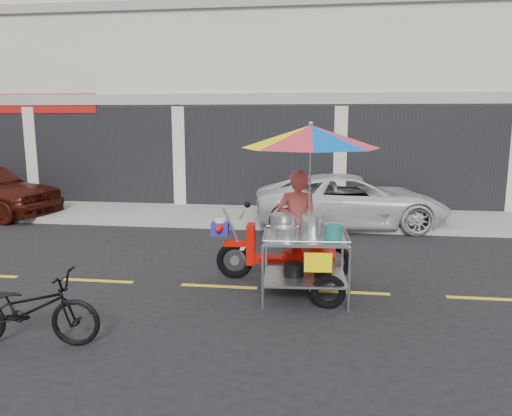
# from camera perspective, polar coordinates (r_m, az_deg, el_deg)

# --- Properties ---
(ground) EXTENTS (90.00, 90.00, 0.00)m
(ground) POSITION_cam_1_polar(r_m,az_deg,el_deg) (7.73, 10.61, -9.48)
(ground) COLOR black
(sidewalk) EXTENTS (45.00, 3.00, 0.15)m
(sidewalk) POSITION_cam_1_polar(r_m,az_deg,el_deg) (13.03, 9.51, -1.00)
(sidewalk) COLOR gray
(sidewalk) RESTS_ON ground
(shophouse_block) EXTENTS (36.00, 8.11, 10.40)m
(shophouse_block) POSITION_cam_1_polar(r_m,az_deg,el_deg) (18.23, 18.66, 14.93)
(shophouse_block) COLOR beige
(shophouse_block) RESTS_ON ground
(centerline) EXTENTS (42.00, 0.10, 0.01)m
(centerline) POSITION_cam_1_polar(r_m,az_deg,el_deg) (7.73, 10.61, -9.45)
(centerline) COLOR gold
(centerline) RESTS_ON ground
(white_pickup) EXTENTS (4.77, 2.63, 1.26)m
(white_pickup) POSITION_cam_1_polar(r_m,az_deg,el_deg) (12.15, 10.82, 0.81)
(white_pickup) COLOR silver
(white_pickup) RESTS_ON ground
(near_bicycle) EXTENTS (1.71, 0.77, 0.87)m
(near_bicycle) POSITION_cam_1_polar(r_m,az_deg,el_deg) (6.38, -24.61, -10.45)
(near_bicycle) COLOR black
(near_bicycle) RESTS_ON ground
(food_vendor_rig) EXTENTS (2.63, 2.08, 2.55)m
(food_vendor_rig) POSITION_cam_1_polar(r_m,az_deg,el_deg) (7.38, 5.41, 2.53)
(food_vendor_rig) COLOR black
(food_vendor_rig) RESTS_ON ground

